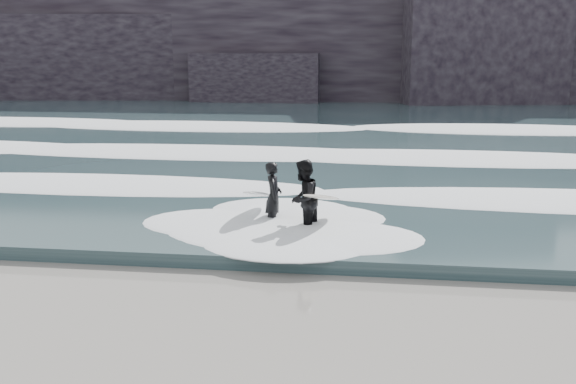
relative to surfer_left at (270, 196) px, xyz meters
name	(u,v)px	position (x,y,z in m)	size (l,w,h in m)	color
ground	(285,344)	(1.18, -6.05, -0.83)	(120.00, 120.00, 0.00)	olive
sea	(353,122)	(1.18, 22.95, -0.68)	(90.00, 52.00, 0.30)	#2A3E42
headland	(361,41)	(1.18, 39.95, 4.17)	(70.00, 9.00, 10.00)	black
foam_near	(328,189)	(1.18, 2.95, -0.43)	(60.00, 3.20, 0.20)	white
foam_mid	(341,151)	(1.18, 9.95, -0.41)	(60.00, 4.00, 0.24)	white
foam_far	(350,124)	(1.18, 18.95, -0.38)	(60.00, 4.80, 0.30)	white
surfer_left	(270,196)	(0.00, 0.00, 0.00)	(0.94, 1.93, 1.64)	black
surfer_right	(305,199)	(0.89, -0.62, 0.08)	(1.39, 1.97, 1.81)	black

